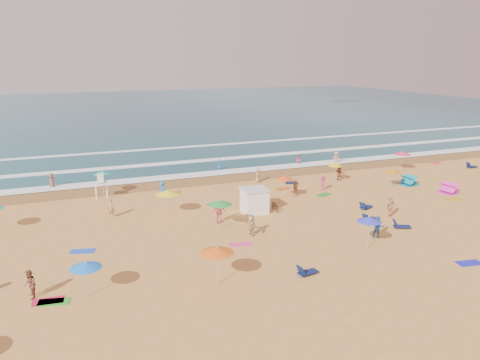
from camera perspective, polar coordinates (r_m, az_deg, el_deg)
name	(u,v)px	position (r m, az deg, el deg)	size (l,w,h in m)	color
ground	(274,212)	(41.48, 4.16, -3.87)	(220.00, 220.00, 0.00)	gold
ocean	(130,111)	(121.33, -13.32, 8.16)	(220.00, 140.00, 0.18)	#0C4756
wet_sand	(226,178)	(52.55, -1.70, 0.20)	(220.00, 220.00, 0.00)	olive
surf_foam	(203,162)	(60.67, -4.53, 2.25)	(200.00, 18.70, 0.05)	white
cabana	(254,201)	(41.02, 1.77, -2.59)	(2.00, 2.00, 2.00)	white
cabana_roof	(255,189)	(40.71, 1.78, -1.16)	(2.20, 2.20, 0.12)	silver
bicycle	(275,206)	(41.68, 4.33, -3.12)	(0.60, 1.73, 0.91)	black
lifeguard_stand	(101,188)	(46.78, -16.57, -0.94)	(1.20, 1.20, 2.10)	white
beach_umbrellas	(284,191)	(40.05, 5.37, -1.35)	(54.57, 27.27, 0.78)	#17BBAD
loungers	(358,212)	(41.96, 14.20, -3.83)	(55.85, 20.63, 0.34)	#0E1B48
towels	(286,219)	(39.64, 5.68, -4.79)	(48.06, 25.68, 0.03)	red
popup_tents	(428,183)	(52.13, 21.98, -0.34)	(3.85, 5.83, 1.20)	#DA30B3
beachgoers	(250,194)	(44.00, 1.26, -1.66)	(39.52, 26.02, 2.11)	blue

